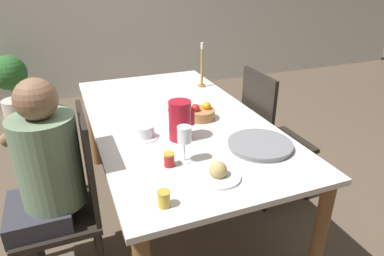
# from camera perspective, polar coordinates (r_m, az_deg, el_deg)

# --- Properties ---
(ground_plane) EXTENTS (20.00, 20.00, 0.00)m
(ground_plane) POSITION_cam_1_polar(r_m,az_deg,el_deg) (2.54, -2.41, -13.57)
(ground_plane) COLOR brown
(dining_table) EXTENTS (1.02, 1.89, 0.73)m
(dining_table) POSITION_cam_1_polar(r_m,az_deg,el_deg) (2.19, -2.72, -0.25)
(dining_table) COLOR silver
(dining_table) RESTS_ON ground_plane
(chair_person_side) EXTENTS (0.42, 0.42, 0.97)m
(chair_person_side) POSITION_cam_1_polar(r_m,az_deg,el_deg) (1.91, -19.64, -11.30)
(chair_person_side) COLOR black
(chair_person_side) RESTS_ON ground_plane
(chair_opposite) EXTENTS (0.42, 0.42, 0.97)m
(chair_opposite) POSITION_cam_1_polar(r_m,az_deg,el_deg) (2.51, 12.68, -1.22)
(chair_opposite) COLOR black
(chair_opposite) RESTS_ON ground_plane
(person_seated) EXTENTS (0.39, 0.41, 1.16)m
(person_seated) POSITION_cam_1_polar(r_m,az_deg,el_deg) (1.81, -23.48, -7.15)
(person_seated) COLOR #33333D
(person_seated) RESTS_ON ground_plane
(red_pitcher) EXTENTS (0.15, 0.12, 0.22)m
(red_pitcher) POSITION_cam_1_polar(r_m,az_deg,el_deg) (1.84, -2.03, 1.32)
(red_pitcher) COLOR #A31423
(red_pitcher) RESTS_ON dining_table
(wine_glass_water) EXTENTS (0.07, 0.07, 0.19)m
(wine_glass_water) POSITION_cam_1_polar(r_m,az_deg,el_deg) (1.61, -1.29, -1.36)
(wine_glass_water) COLOR white
(wine_glass_water) RESTS_ON dining_table
(teacup_near_person) EXTENTS (0.15, 0.15, 0.07)m
(teacup_near_person) POSITION_cam_1_polar(r_m,az_deg,el_deg) (1.90, -7.97, -0.85)
(teacup_near_person) COLOR silver
(teacup_near_person) RESTS_ON dining_table
(serving_tray) EXTENTS (0.34, 0.34, 0.03)m
(serving_tray) POSITION_cam_1_polar(r_m,az_deg,el_deg) (1.82, 11.27, -2.77)
(serving_tray) COLOR gray
(serving_tray) RESTS_ON dining_table
(bread_plate) EXTENTS (0.21, 0.21, 0.08)m
(bread_plate) POSITION_cam_1_polar(r_m,az_deg,el_deg) (1.55, 4.32, -7.49)
(bread_plate) COLOR silver
(bread_plate) RESTS_ON dining_table
(jam_jar_amber) EXTENTS (0.05, 0.05, 0.07)m
(jam_jar_amber) POSITION_cam_1_polar(r_m,az_deg,el_deg) (1.62, -3.83, -5.15)
(jam_jar_amber) COLOR #A81E1E
(jam_jar_amber) RESTS_ON dining_table
(jam_jar_red) EXTENTS (0.05, 0.05, 0.07)m
(jam_jar_red) POSITION_cam_1_polar(r_m,az_deg,el_deg) (1.37, -4.71, -11.58)
(jam_jar_red) COLOR gold
(jam_jar_red) RESTS_ON dining_table
(fruit_bowl) EXTENTS (0.17, 0.17, 0.10)m
(fruit_bowl) POSITION_cam_1_polar(r_m,az_deg,el_deg) (2.12, 1.48, 2.50)
(fruit_bowl) COLOR #9E6B3D
(fruit_bowl) RESTS_ON dining_table
(candlestick_tall) EXTENTS (0.06, 0.06, 0.34)m
(candlestick_tall) POSITION_cam_1_polar(r_m,az_deg,el_deg) (2.68, 1.66, 9.68)
(candlestick_tall) COLOR olive
(candlestick_tall) RESTS_ON dining_table
(potted_plant) EXTENTS (0.39, 0.39, 0.70)m
(potted_plant) POSITION_cam_1_polar(r_m,az_deg,el_deg) (4.43, -27.99, 6.92)
(potted_plant) COLOR beige
(potted_plant) RESTS_ON ground_plane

